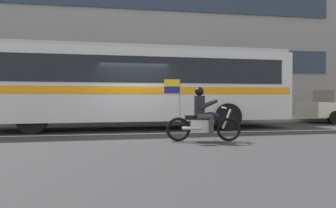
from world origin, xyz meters
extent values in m
plane|color=#2B2B2D|center=(0.00, 0.00, 0.00)|extent=(60.00, 60.00, 0.00)
cube|color=gray|center=(0.00, 5.10, 0.07)|extent=(28.00, 3.80, 0.15)
cube|color=silver|center=(0.00, -0.60, 0.00)|extent=(26.60, 0.14, 0.01)
cube|color=gray|center=(0.00, 7.40, 5.09)|extent=(28.00, 0.80, 10.17)
cube|color=#233347|center=(0.00, 6.96, 3.56)|extent=(25.76, 0.10, 1.40)
cube|color=silver|center=(0.23, 1.20, 1.73)|extent=(12.24, 3.00, 2.70)
cube|color=black|center=(0.23, 1.20, 2.28)|extent=(11.27, 3.01, 0.96)
cube|color=orange|center=(0.23, 1.20, 1.53)|extent=(11.99, 3.02, 0.28)
cube|color=#ADB1BA|center=(0.23, 1.20, 3.14)|extent=(11.99, 2.87, 0.16)
cylinder|color=black|center=(-3.54, 0.02, 0.52)|extent=(1.04, 0.30, 1.04)
cylinder|color=black|center=(3.57, 0.02, 0.52)|extent=(1.04, 0.30, 1.04)
torus|color=black|center=(2.47, -2.93, 0.34)|extent=(0.70, 0.21, 0.69)
torus|color=black|center=(1.04, -2.68, 0.34)|extent=(0.70, 0.21, 0.69)
cube|color=silver|center=(1.71, -2.80, 0.44)|extent=(0.68, 0.38, 0.36)
ellipsoid|color=black|center=(1.96, -2.84, 0.72)|extent=(0.52, 0.36, 0.24)
cube|color=black|center=(1.51, -2.76, 0.69)|extent=(0.60, 0.35, 0.12)
cylinder|color=silver|center=(2.41, -2.92, 0.65)|extent=(0.28, 0.10, 0.58)
cylinder|color=silver|center=(2.33, -2.91, 0.96)|extent=(0.15, 0.64, 0.04)
cylinder|color=silver|center=(1.39, -2.90, 0.39)|extent=(0.56, 0.18, 0.09)
cube|color=black|center=(1.64, -2.79, 1.02)|extent=(0.34, 0.40, 0.56)
sphere|color=black|center=(1.64, -2.79, 1.44)|extent=(0.26, 0.26, 0.26)
cylinder|color=#38383D|center=(1.81, -2.63, 0.72)|extent=(0.44, 0.22, 0.15)
cylinder|color=#38383D|center=(1.99, -2.66, 0.48)|extent=(0.13, 0.13, 0.46)
cylinder|color=#38383D|center=(1.75, -2.99, 0.72)|extent=(0.44, 0.22, 0.15)
cylinder|color=#38383D|center=(1.92, -3.02, 0.48)|extent=(0.13, 0.13, 0.46)
cylinder|color=black|center=(1.91, -2.63, 1.06)|extent=(0.53, 0.20, 0.32)
cylinder|color=black|center=(1.84, -3.02, 1.06)|extent=(0.53, 0.20, 0.32)
cylinder|color=olive|center=(1.09, -2.69, 1.15)|extent=(0.02, 0.02, 1.25)
cube|color=yellow|center=(0.87, -2.65, 1.68)|extent=(0.44, 0.09, 0.20)
cube|color=navy|center=(0.87, -2.65, 1.47)|extent=(0.44, 0.09, 0.20)
cylinder|color=black|center=(9.51, 1.75, 0.32)|extent=(0.64, 0.22, 0.64)
cylinder|color=red|center=(-3.64, 4.12, 0.44)|extent=(0.22, 0.22, 0.58)
sphere|color=red|center=(-3.64, 4.12, 0.80)|extent=(0.20, 0.20, 0.20)
cylinder|color=red|center=(-3.64, 3.98, 0.47)|extent=(0.09, 0.10, 0.09)
camera|label=1|loc=(-0.80, -11.47, 1.25)|focal=33.60mm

